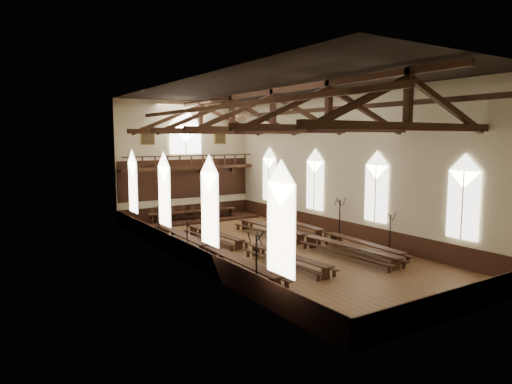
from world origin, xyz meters
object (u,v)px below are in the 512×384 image
at_px(candelabrum_left_far, 159,232).
at_px(high_table, 193,212).
at_px(refectory_row_d, 326,234).
at_px(refectory_row_b, 247,245).
at_px(candelabrum_right_far, 288,216).
at_px(candelabrum_right_near, 390,240).
at_px(dais, 193,220).
at_px(refectory_row_a, 208,249).
at_px(candelabrum_right_mid, 339,226).
at_px(candelabrum_left_mid, 187,247).
at_px(refectory_row_c, 306,238).
at_px(candelabrum_left_near, 256,276).

bearing_deg(candelabrum_left_far, high_table, 49.97).
bearing_deg(refectory_row_d, refectory_row_b, 178.20).
bearing_deg(candelabrum_right_far, candelabrum_right_near, -90.00).
xyz_separation_m(dais, candelabrum_right_far, (5.71, -5.64, 0.65)).
bearing_deg(candelabrum_left_far, dais, 49.97).
xyz_separation_m(refectory_row_a, refectory_row_b, (2.53, -0.22, -0.06)).
xyz_separation_m(refectory_row_a, high_table, (4.28, 11.21, 0.24)).
distance_m(refectory_row_a, refectory_row_b, 2.54).
bearing_deg(high_table, candelabrum_right_mid, -63.65).
height_order(refectory_row_b, candelabrum_left_far, candelabrum_left_far).
xyz_separation_m(refectory_row_b, dais, (1.75, 11.43, -0.39)).
xyz_separation_m(candelabrum_left_mid, candelabrum_right_near, (11.10, -5.09, 0.03)).
relative_size(refectory_row_d, candelabrum_right_mid, 4.87).
bearing_deg(candelabrum_left_mid, high_table, 63.57).
height_order(refectory_row_c, candelabrum_right_far, candelabrum_right_far).
distance_m(refectory_row_a, refectory_row_d, 8.72).
relative_size(refectory_row_c, candelabrum_left_far, 5.59).
bearing_deg(candelabrum_left_mid, candelabrum_left_near, -90.00).
height_order(refectory_row_d, candelabrum_left_near, candelabrum_left_near).
relative_size(refectory_row_c, high_table, 1.90).
bearing_deg(dais, refectory_row_c, -78.81).
relative_size(high_table, candelabrum_left_mid, 3.26).
bearing_deg(candelabrum_left_mid, dais, 63.57).
xyz_separation_m(dais, candelabrum_left_near, (-5.39, -18.11, 0.78)).
xyz_separation_m(refectory_row_a, candelabrum_left_near, (-1.11, -6.91, 0.32)).
distance_m(high_table, candelabrum_left_far, 8.38).
height_order(refectory_row_a, candelabrum_right_near, candelabrum_right_near).
bearing_deg(refectory_row_a, refectory_row_d, -2.72).
xyz_separation_m(candelabrum_left_near, candelabrum_right_mid, (11.10, 6.59, -0.01)).
xyz_separation_m(refectory_row_c, candelabrum_left_far, (-7.77, 5.60, 0.24)).
height_order(refectory_row_c, candelabrum_right_near, candelabrum_right_near).
bearing_deg(candelabrum_left_mid, candelabrum_right_far, 25.12).
bearing_deg(refectory_row_d, refectory_row_c, -169.00).
height_order(candelabrum_left_mid, candelabrum_right_mid, candelabrum_right_mid).
distance_m(high_table, candelabrum_left_near, 18.90).
relative_size(refectory_row_a, candelabrum_left_mid, 6.23).
distance_m(refectory_row_c, candelabrum_right_near, 5.15).
distance_m(refectory_row_a, candelabrum_right_mid, 10.00).
xyz_separation_m(refectory_row_a, candelabrum_left_mid, (-1.11, 0.36, 0.15)).
bearing_deg(candelabrum_left_near, refectory_row_b, 61.43).
bearing_deg(candelabrum_right_mid, refectory_row_b, 179.24).
relative_size(high_table, candelabrum_right_far, 3.08).
height_order(refectory_row_b, candelabrum_right_mid, candelabrum_right_mid).
distance_m(high_table, candelabrum_right_near, 16.93).
relative_size(candelabrum_left_mid, candelabrum_left_far, 0.90).
bearing_deg(high_table, refectory_row_d, -69.14).
height_order(refectory_row_c, candelabrum_left_far, candelabrum_left_far).
relative_size(dais, candelabrum_right_mid, 4.00).
distance_m(candelabrum_left_near, candelabrum_right_near, 11.31).
bearing_deg(high_table, refectory_row_c, -78.81).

